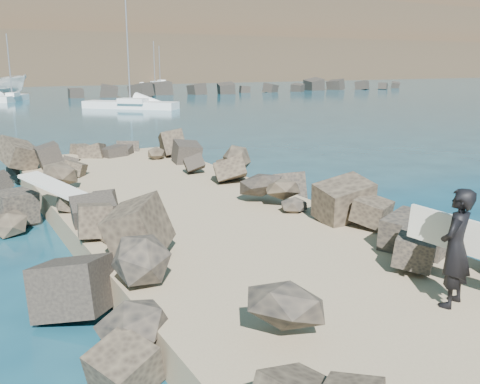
{
  "coord_description": "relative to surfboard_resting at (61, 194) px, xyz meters",
  "views": [
    {
      "loc": [
        -5.22,
        -10.23,
        4.07
      ],
      "look_at": [
        0.0,
        -1.0,
        1.5
      ],
      "focal_mm": 40.0,
      "sensor_mm": 36.0,
      "label": 1
    }
  ],
  "objects": [
    {
      "name": "sailboat_d",
      "position": [
        29.14,
        71.05,
        -0.69
      ],
      "size": [
        3.95,
        6.2,
        7.6
      ],
      "color": "white",
      "rests_on": "ground"
    },
    {
      "name": "riprap_right",
      "position": [
        5.76,
        -4.09,
        -0.54
      ],
      "size": [
        2.6,
        22.0,
        1.0
      ],
      "primitive_type": "cube",
      "color": "black",
      "rests_on": "ground"
    },
    {
      "name": "sailboat_f",
      "position": [
        35.12,
        84.18,
        -0.69
      ],
      "size": [
        1.83,
        6.05,
        7.3
      ],
      "color": "white",
      "rests_on": "ground"
    },
    {
      "name": "surfer_with_board",
      "position": [
        3.98,
        -8.02,
        0.45
      ],
      "size": [
        1.13,
        2.13,
        1.76
      ],
      "color": "black",
      "rests_on": "jetty"
    },
    {
      "name": "riprap_left",
      "position": [
        -0.04,
        -4.09,
        -0.54
      ],
      "size": [
        2.6,
        22.0,
        1.0
      ],
      "primitive_type": "cube",
      "color": "black",
      "rests_on": "ground"
    },
    {
      "name": "sailboat_b",
      "position": [
        5.02,
        50.54,
        -0.69
      ],
      "size": [
        4.07,
        5.75,
        7.23
      ],
      "color": "white",
      "rests_on": "ground"
    },
    {
      "name": "jetty",
      "position": [
        2.86,
        -4.59,
        -0.74
      ],
      "size": [
        6.0,
        26.0,
        0.6
      ],
      "primitive_type": "cube",
      "color": "#8C7759",
      "rests_on": "ground"
    },
    {
      "name": "surfboard_resting",
      "position": [
        0.0,
        0.0,
        0.0
      ],
      "size": [
        1.68,
        2.28,
        0.08
      ],
      "primitive_type": "cube",
      "rotation": [
        0.0,
        0.0,
        0.54
      ],
      "color": "silver",
      "rests_on": "riprap_left"
    },
    {
      "name": "breakwater_secondary",
      "position": [
        37.86,
        52.41,
        -0.44
      ],
      "size": [
        52.0,
        4.0,
        1.2
      ],
      "primitive_type": "cube",
      "color": "black",
      "rests_on": "ground"
    },
    {
      "name": "boat_imported",
      "position": [
        6.34,
        65.89,
        0.26
      ],
      "size": [
        6.0,
        6.96,
        2.61
      ],
      "primitive_type": "imported",
      "rotation": [
        0.0,
        0.0,
        0.62
      ],
      "color": "silver",
      "rests_on": "ground"
    },
    {
      "name": "ground",
      "position": [
        2.86,
        -2.59,
        -1.04
      ],
      "size": [
        800.0,
        800.0,
        0.0
      ],
      "primitive_type": "plane",
      "color": "#0F384C",
      "rests_on": "ground"
    },
    {
      "name": "sailboat_c",
      "position": [
        13.11,
        34.81,
        -0.69
      ],
      "size": [
        7.62,
        7.61,
        10.46
      ],
      "color": "white",
      "rests_on": "ground"
    }
  ]
}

